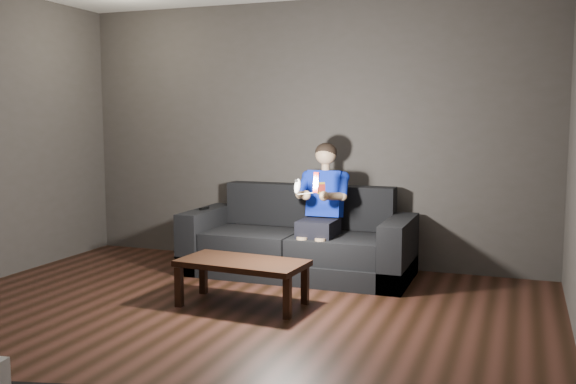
% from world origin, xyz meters
% --- Properties ---
extents(floor, '(5.00, 5.00, 0.00)m').
position_xyz_m(floor, '(0.00, 0.00, 0.00)').
color(floor, black).
rests_on(floor, ground).
extents(back_wall, '(5.00, 0.04, 2.70)m').
position_xyz_m(back_wall, '(0.00, 2.50, 1.35)').
color(back_wall, '#393531').
rests_on(back_wall, ground).
extents(sofa, '(2.18, 0.94, 0.84)m').
position_xyz_m(sofa, '(0.11, 1.97, 0.27)').
color(sofa, black).
rests_on(sofa, floor).
extents(child, '(0.49, 0.60, 1.21)m').
position_xyz_m(child, '(0.35, 1.92, 0.74)').
color(child, black).
rests_on(child, sofa).
extents(wii_remote_red, '(0.05, 0.07, 0.18)m').
position_xyz_m(wii_remote_red, '(0.45, 1.45, 0.95)').
color(wii_remote_red, red).
rests_on(wii_remote_red, child).
extents(nunchuk_white, '(0.07, 0.09, 0.14)m').
position_xyz_m(nunchuk_white, '(0.27, 1.46, 0.92)').
color(nunchuk_white, white).
rests_on(nunchuk_white, child).
extents(wii_remote_black, '(0.04, 0.14, 0.03)m').
position_xyz_m(wii_remote_black, '(-0.87, 1.89, 0.61)').
color(wii_remote_black, black).
rests_on(wii_remote_black, sofa).
extents(coffee_table, '(1.06, 0.59, 0.37)m').
position_xyz_m(coffee_table, '(0.03, 0.81, 0.32)').
color(coffee_table, black).
rests_on(coffee_table, floor).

